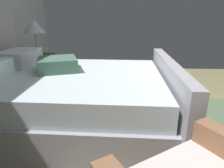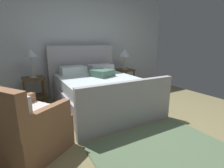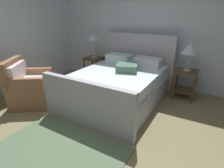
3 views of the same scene
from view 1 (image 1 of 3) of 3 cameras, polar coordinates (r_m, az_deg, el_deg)
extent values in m
cube|color=olive|center=(2.61, 21.28, -9.61)|extent=(5.03, 5.23, 0.02)
cube|color=#A6A4AD|center=(2.24, -11.92, -7.43)|extent=(1.61, 2.01, 0.40)
cube|color=#A6A4AD|center=(2.13, 15.71, -3.76)|extent=(1.68, 0.14, 0.77)
cube|color=silver|center=(2.12, -12.47, 0.12)|extent=(1.53, 1.95, 0.22)
cube|color=silver|center=(2.66, -25.47, 6.96)|extent=(0.57, 0.37, 0.18)
cube|color=#486F5B|center=(2.23, -15.60, 5.59)|extent=(0.51, 0.51, 0.14)
cube|color=#4D3922|center=(3.43, -20.83, 7.62)|extent=(0.44, 0.44, 0.04)
cube|color=#4D3922|center=(3.52, -20.08, 1.25)|extent=(0.40, 0.40, 0.02)
cylinder|color=#4D3922|center=(3.26, -18.41, 1.89)|extent=(0.04, 0.04, 0.56)
cylinder|color=#4D3922|center=(3.60, -16.34, 3.66)|extent=(0.04, 0.04, 0.56)
cylinder|color=#4D3922|center=(3.41, -24.39, 1.90)|extent=(0.04, 0.04, 0.56)
cylinder|color=#4D3922|center=(3.74, -21.87, 3.60)|extent=(0.04, 0.04, 0.56)
cylinder|color=#B7B293|center=(3.43, -20.88, 8.11)|extent=(0.16, 0.16, 0.02)
cylinder|color=#B7B293|center=(3.40, -21.22, 10.98)|extent=(0.02, 0.02, 0.33)
cone|color=silver|center=(3.38, -21.78, 15.47)|extent=(0.34, 0.34, 0.21)
camera|label=2|loc=(2.49, 83.42, 6.02)|focal=26.77mm
camera|label=3|loc=(4.21, 40.35, 21.50)|focal=28.32mm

